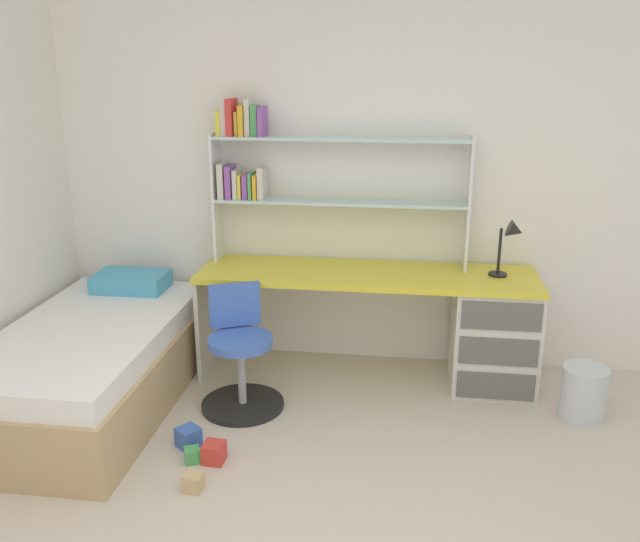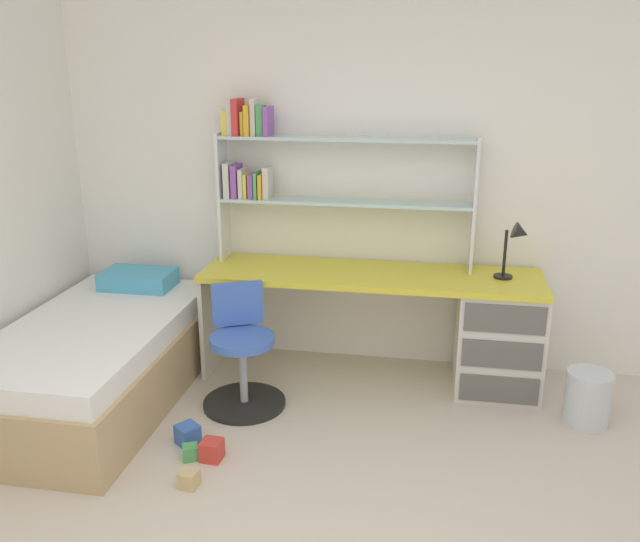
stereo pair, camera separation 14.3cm
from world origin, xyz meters
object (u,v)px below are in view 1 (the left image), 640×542
at_px(toy_block_blue_3, 188,437).
at_px(swivel_chair, 240,362).
at_px(toy_block_red_1, 214,452).
at_px(toy_block_natural_2, 193,482).
at_px(desk, 458,322).
at_px(toy_block_green_0, 192,455).
at_px(bookshelf_hutch, 297,168).
at_px(desk_lamp, 511,239).
at_px(bed_platform, 92,364).
at_px(waste_bin, 583,393).

bearing_deg(toy_block_blue_3, swivel_chair, 70.78).
distance_m(toy_block_red_1, toy_block_blue_3, 0.22).
distance_m(toy_block_natural_2, toy_block_blue_3, 0.41).
bearing_deg(desk, toy_block_red_1, -139.34).
relative_size(swivel_chair, toy_block_green_0, 9.42).
xyz_separation_m(swivel_chair, toy_block_blue_3, (-0.18, -0.51, -0.24)).
height_order(desk, bookshelf_hutch, bookshelf_hutch).
bearing_deg(desk, desk_lamp, 0.85).
height_order(bed_platform, toy_block_green_0, bed_platform).
height_order(waste_bin, toy_block_blue_3, waste_bin).
relative_size(toy_block_natural_2, toy_block_blue_3, 0.79).
relative_size(bookshelf_hutch, waste_bin, 5.20).
distance_m(bookshelf_hutch, toy_block_green_0, 1.96).
distance_m(desk_lamp, swivel_chair, 1.88).
bearing_deg(toy_block_natural_2, waste_bin, 25.65).
xyz_separation_m(bookshelf_hutch, toy_block_blue_3, (-0.43, -1.22, -1.35)).
distance_m(bookshelf_hutch, desk_lamp, 1.47).
bearing_deg(toy_block_green_0, swivel_chair, 80.45).
bearing_deg(desk_lamp, desk, -179.15).
relative_size(toy_block_red_1, toy_block_natural_2, 1.24).
height_order(desk_lamp, toy_block_green_0, desk_lamp).
relative_size(desk, toy_block_natural_2, 24.75).
bearing_deg(toy_block_blue_3, desk, 33.96).
bearing_deg(waste_bin, bed_platform, -175.78).
xyz_separation_m(bed_platform, toy_block_natural_2, (0.90, -0.80, -0.22)).
bearing_deg(desk, toy_block_blue_3, -146.04).
bearing_deg(toy_block_red_1, toy_block_green_0, -171.19).
relative_size(bookshelf_hutch, toy_block_blue_3, 14.96).
bearing_deg(toy_block_natural_2, swivel_chair, 88.30).
height_order(desk, toy_block_blue_3, desk).
distance_m(swivel_chair, toy_block_red_1, 0.68).
height_order(desk_lamp, toy_block_blue_3, desk_lamp).
bearing_deg(desk_lamp, bookshelf_hutch, 172.72).
height_order(desk, desk_lamp, desk_lamp).
bearing_deg(toy_block_natural_2, toy_block_blue_3, 111.71).
xyz_separation_m(swivel_chair, toy_block_green_0, (-0.11, -0.66, -0.26)).
xyz_separation_m(swivel_chair, toy_block_red_1, (0.01, -0.64, -0.24)).
xyz_separation_m(waste_bin, toy_block_green_0, (-2.21, -0.78, -0.12)).
bearing_deg(swivel_chair, desk, 20.98).
relative_size(desk_lamp, swivel_chair, 0.50).
height_order(waste_bin, toy_block_natural_2, waste_bin).
relative_size(desk, toy_block_blue_3, 19.43).
height_order(desk_lamp, toy_block_red_1, desk_lamp).
bearing_deg(bed_platform, toy_block_natural_2, -41.38).
bearing_deg(toy_block_red_1, waste_bin, 20.02).
distance_m(swivel_chair, toy_block_blue_3, 0.59).
relative_size(swivel_chair, waste_bin, 2.30).
bearing_deg(desk, toy_block_natural_2, -134.29).
bearing_deg(bookshelf_hutch, toy_block_natural_2, -99.83).
distance_m(toy_block_green_0, toy_block_natural_2, 0.25).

